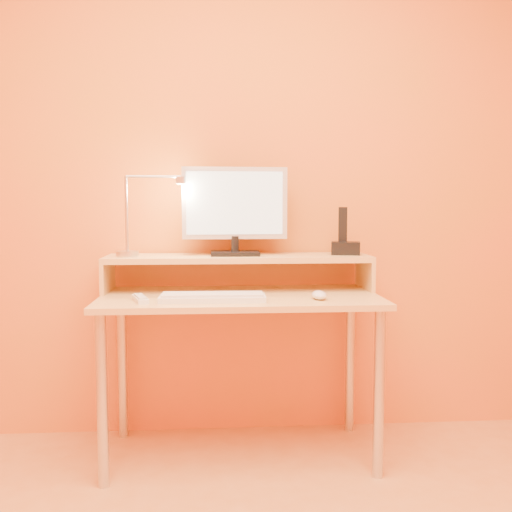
{
  "coord_description": "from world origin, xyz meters",
  "views": [
    {
      "loc": [
        -0.11,
        -1.3,
        1.11
      ],
      "look_at": [
        0.07,
        1.13,
        0.89
      ],
      "focal_mm": 40.49,
      "sensor_mm": 36.0,
      "label": 1
    }
  ],
  "objects": [
    {
      "name": "desk_lower",
      "position": [
        0.0,
        1.18,
        0.71
      ],
      "size": [
        1.2,
        0.6,
        0.02
      ],
      "primitive_type": "cube",
      "color": "#E0BD66",
      "rests_on": "floor"
    },
    {
      "name": "phone_dock",
      "position": [
        0.5,
        1.33,
        0.91
      ],
      "size": [
        0.15,
        0.13,
        0.06
      ],
      "primitive_type": "cube",
      "rotation": [
        0.0,
        0.0,
        -0.23
      ],
      "color": "black",
      "rests_on": "desk_shelf"
    },
    {
      "name": "wall_back",
      "position": [
        0.0,
        1.5,
        1.25
      ],
      "size": [
        3.0,
        0.04,
        2.5
      ],
      "primitive_type": "cube",
      "color": "orange",
      "rests_on": "floor"
    },
    {
      "name": "phone_handset",
      "position": [
        0.48,
        1.33,
        1.02
      ],
      "size": [
        0.04,
        0.03,
        0.16
      ],
      "primitive_type": "cube",
      "rotation": [
        0.0,
        0.0,
        -0.23
      ],
      "color": "black",
      "rests_on": "phone_dock"
    },
    {
      "name": "monitor_screen",
      "position": [
        -0.02,
        1.32,
        1.12
      ],
      "size": [
        0.44,
        0.02,
        0.28
      ],
      "primitive_type": "cube",
      "rotation": [
        0.0,
        0.0,
        0.04
      ],
      "color": "#C2E8FA",
      "rests_on": "monitor_panel"
    },
    {
      "name": "shelf_riser_left",
      "position": [
        -0.59,
        1.33,
        0.79
      ],
      "size": [
        0.02,
        0.3,
        0.14
      ],
      "primitive_type": "cube",
      "color": "#E0BD66",
      "rests_on": "desk_lower"
    },
    {
      "name": "monitor_neck",
      "position": [
        -0.02,
        1.33,
        0.93
      ],
      "size": [
        0.04,
        0.04,
        0.07
      ],
      "primitive_type": "cylinder",
      "color": "black",
      "rests_on": "monitor_foot"
    },
    {
      "name": "desk_shelf",
      "position": [
        0.0,
        1.33,
        0.87
      ],
      "size": [
        1.2,
        0.3,
        0.02
      ],
      "primitive_type": "cube",
      "color": "#E0BD66",
      "rests_on": "desk_lower"
    },
    {
      "name": "lamp_arm",
      "position": [
        -0.38,
        1.3,
        1.24
      ],
      "size": [
        0.24,
        0.01,
        0.01
      ],
      "primitive_type": "cylinder",
      "rotation": [
        0.0,
        1.57,
        0.0
      ],
      "color": "silver",
      "rests_on": "lamp_post"
    },
    {
      "name": "monitor_back",
      "position": [
        -0.02,
        1.36,
        1.12
      ],
      "size": [
        0.43,
        0.03,
        0.28
      ],
      "primitive_type": "cube",
      "rotation": [
        0.0,
        0.0,
        0.04
      ],
      "color": "black",
      "rests_on": "monitor_panel"
    },
    {
      "name": "keyboard",
      "position": [
        -0.12,
        1.03,
        0.73
      ],
      "size": [
        0.43,
        0.15,
        0.02
      ],
      "primitive_type": "cube",
      "rotation": [
        0.0,
        0.0,
        -0.03
      ],
      "color": "silver",
      "rests_on": "desk_lower"
    },
    {
      "name": "lamp_bulb",
      "position": [
        -0.26,
        1.3,
        1.2
      ],
      "size": [
        0.03,
        0.03,
        0.0
      ],
      "primitive_type": "cylinder",
      "color": "#FFEAC6",
      "rests_on": "lamp_head"
    },
    {
      "name": "desk_leg_bl",
      "position": [
        -0.55,
        1.43,
        0.35
      ],
      "size": [
        0.04,
        0.04,
        0.69
      ],
      "primitive_type": "cylinder",
      "color": "silver",
      "rests_on": "floor"
    },
    {
      "name": "remote_control",
      "position": [
        -0.41,
        1.04,
        0.73
      ],
      "size": [
        0.09,
        0.17,
        0.02
      ],
      "primitive_type": "cube",
      "rotation": [
        0.0,
        0.0,
        0.29
      ],
      "color": "silver",
      "rests_on": "desk_lower"
    },
    {
      "name": "desk_leg_fr",
      "position": [
        0.55,
        0.93,
        0.35
      ],
      "size": [
        0.04,
        0.04,
        0.69
      ],
      "primitive_type": "cylinder",
      "color": "silver",
      "rests_on": "floor"
    },
    {
      "name": "mouse",
      "position": [
        0.32,
        1.04,
        0.74
      ],
      "size": [
        0.06,
        0.11,
        0.04
      ],
      "primitive_type": "ellipsoid",
      "rotation": [
        0.0,
        0.0,
        0.03
      ],
      "color": "silver",
      "rests_on": "desk_lower"
    },
    {
      "name": "lamp_post",
      "position": [
        -0.5,
        1.3,
        1.07
      ],
      "size": [
        0.01,
        0.01,
        0.33
      ],
      "primitive_type": "cylinder",
      "color": "silver",
      "rests_on": "lamp_base"
    },
    {
      "name": "lamp_head",
      "position": [
        -0.26,
        1.3,
        1.22
      ],
      "size": [
        0.04,
        0.04,
        0.03
      ],
      "primitive_type": "cylinder",
      "color": "silver",
      "rests_on": "lamp_arm"
    },
    {
      "name": "lamp_base",
      "position": [
        -0.5,
        1.3,
        0.89
      ],
      "size": [
        0.1,
        0.1,
        0.02
      ],
      "primitive_type": "cylinder",
      "color": "silver",
      "rests_on": "desk_shelf"
    },
    {
      "name": "shelf_riser_right",
      "position": [
        0.59,
        1.33,
        0.79
      ],
      "size": [
        0.02,
        0.3,
        0.14
      ],
      "primitive_type": "cube",
      "color": "#E0BD66",
      "rests_on": "desk_lower"
    },
    {
      "name": "monitor_foot",
      "position": [
        -0.02,
        1.33,
        0.89
      ],
      "size": [
        0.22,
        0.16,
        0.02
      ],
      "primitive_type": "cube",
      "color": "black",
      "rests_on": "desk_shelf"
    },
    {
      "name": "desk_leg_br",
      "position": [
        0.55,
        1.43,
        0.35
      ],
      "size": [
        0.04,
        0.04,
        0.69
      ],
      "primitive_type": "cylinder",
      "color": "silver",
      "rests_on": "floor"
    },
    {
      "name": "monitor_panel",
      "position": [
        -0.02,
        1.34,
        1.12
      ],
      "size": [
        0.48,
        0.06,
        0.33
      ],
      "primitive_type": "cube",
      "rotation": [
        0.0,
        0.0,
        0.04
      ],
      "color": "silver",
      "rests_on": "monitor_neck"
    },
    {
      "name": "desk_leg_fl",
      "position": [
        -0.55,
        0.93,
        0.35
      ],
      "size": [
        0.04,
        0.04,
        0.69
      ],
      "primitive_type": "cylinder",
      "color": "silver",
      "rests_on": "floor"
    },
    {
      "name": "phone_led",
      "position": [
        0.54,
        1.28,
        0.91
      ],
      "size": [
        0.01,
        0.0,
        0.04
      ],
      "primitive_type": "cube",
      "color": "#3687EF",
      "rests_on": "phone_dock"
    }
  ]
}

